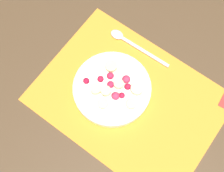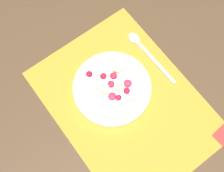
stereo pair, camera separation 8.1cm
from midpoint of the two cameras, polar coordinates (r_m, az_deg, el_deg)
ground_plane at (r=0.84m, az=5.22°, el=-3.59°), size 3.00×3.00×0.00m
placemat at (r=0.84m, az=5.24°, el=-3.54°), size 0.48×0.35×0.01m
fruit_bowl at (r=0.83m, az=2.82°, el=-0.78°), size 0.21×0.21×0.05m
spoon at (r=0.90m, az=8.20°, el=6.62°), size 0.19×0.03×0.01m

